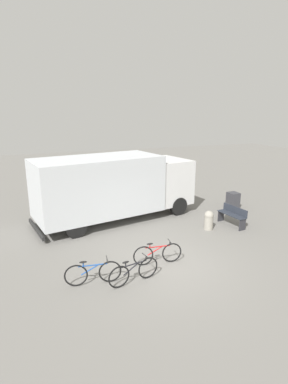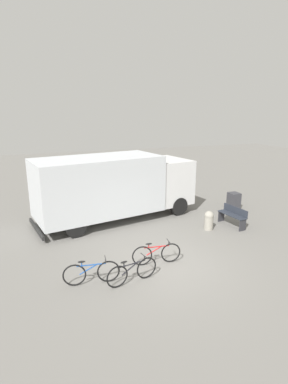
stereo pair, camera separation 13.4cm
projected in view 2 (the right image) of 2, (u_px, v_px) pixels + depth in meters
name	position (u px, v px, depth m)	size (l,w,h in m)	color
ground_plane	(165.00, 266.00, 9.77)	(60.00, 60.00, 0.00)	slate
delivery_truck	(115.00, 185.00, 13.69)	(7.73, 3.71, 2.96)	silver
park_bench	(233.00, 215.00, 13.12)	(0.55, 1.44, 0.85)	#282D38
bicycle_near	(91.00, 273.00, 8.68)	(1.64, 0.44, 0.76)	black
bicycle_middle	(132.00, 271.00, 8.73)	(1.64, 0.45, 0.76)	black
bicycle_far	(156.00, 254.00, 9.83)	(1.64, 0.44, 0.76)	black
bollard_near_bench	(209.00, 220.00, 12.69)	(0.39, 0.39, 0.82)	#9E998C
utility_box	(234.00, 201.00, 15.45)	(0.51, 0.55, 0.84)	#38383D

